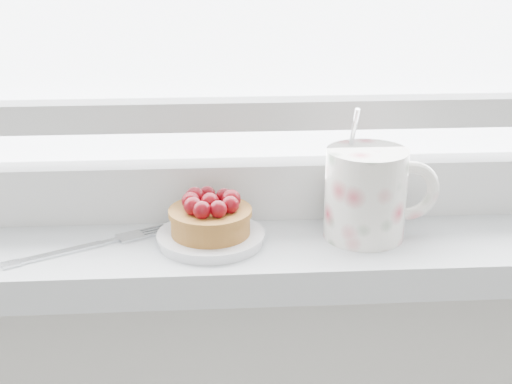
{
  "coord_description": "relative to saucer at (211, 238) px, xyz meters",
  "views": [
    {
      "loc": [
        -0.04,
        1.13,
        1.28
      ],
      "look_at": [
        0.01,
        1.88,
        1.0
      ],
      "focal_mm": 50.0,
      "sensor_mm": 36.0,
      "label": 1
    }
  ],
  "objects": [
    {
      "name": "floral_mug",
      "position": [
        0.18,
        0.01,
        0.05
      ],
      "size": [
        0.14,
        0.1,
        0.15
      ],
      "color": "white",
      "rests_on": "windowsill"
    },
    {
      "name": "fork",
      "position": [
        -0.14,
        -0.0,
        -0.0
      ],
      "size": [
        0.18,
        0.11,
        0.0
      ],
      "color": "silver",
      "rests_on": "windowsill"
    },
    {
      "name": "raspberry_tart",
      "position": [
        -0.0,
        0.0,
        0.03
      ],
      "size": [
        0.09,
        0.09,
        0.05
      ],
      "color": "brown",
      "rests_on": "saucer"
    },
    {
      "name": "saucer",
      "position": [
        0.0,
        0.0,
        0.0
      ],
      "size": [
        0.12,
        0.12,
        0.01
      ],
      "primitive_type": "cylinder",
      "color": "white",
      "rests_on": "windowsill"
    }
  ]
}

